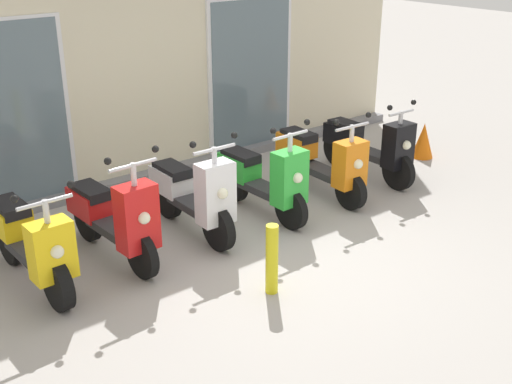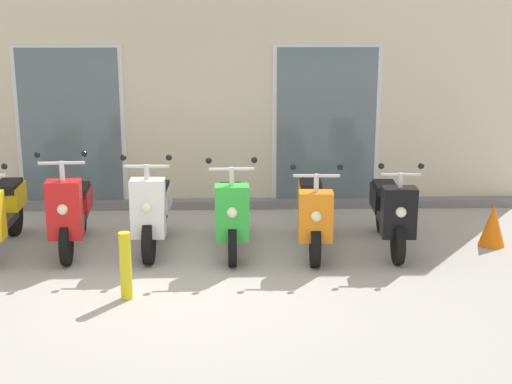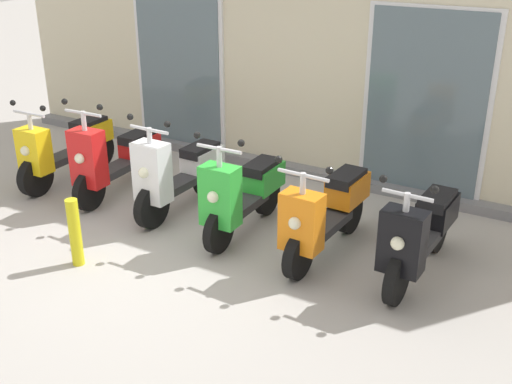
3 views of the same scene
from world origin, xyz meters
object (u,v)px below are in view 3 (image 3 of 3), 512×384
object	(u,v)px
scooter_yellow	(66,148)
scooter_orange	(326,212)
scooter_black	(420,232)
scooter_white	(178,173)
scooter_green	(243,193)
curb_bollard	(75,232)
scooter_red	(115,158)

from	to	relation	value
scooter_yellow	scooter_orange	bearing A→B (deg)	-1.68
scooter_yellow	scooter_black	bearing A→B (deg)	-0.69
scooter_white	scooter_orange	size ratio (longest dim) A/B	0.97
scooter_green	scooter_white	bearing A→B (deg)	174.17
scooter_white	curb_bollard	size ratio (longest dim) A/B	2.22
scooter_green	scooter_orange	bearing A→B (deg)	1.13
curb_bollard	scooter_orange	bearing A→B (deg)	35.40
curb_bollard	scooter_red	bearing A→B (deg)	118.92
scooter_black	curb_bollard	world-z (taller)	scooter_black
scooter_white	scooter_green	xyz separation A→B (m)	(0.93, -0.09, -0.00)
scooter_black	scooter_orange	bearing A→B (deg)	-176.78
scooter_green	scooter_red	bearing A→B (deg)	176.94
scooter_orange	curb_bollard	size ratio (longest dim) A/B	2.29
scooter_white	scooter_green	world-z (taller)	scooter_white
scooter_white	scooter_orange	world-z (taller)	scooter_white
scooter_red	curb_bollard	world-z (taller)	scooter_red
scooter_green	scooter_orange	distance (m)	0.97
scooter_yellow	scooter_red	size ratio (longest dim) A/B	1.03
scooter_white	scooter_black	distance (m)	2.84
scooter_white	scooter_orange	distance (m)	1.90
scooter_red	scooter_black	xyz separation A→B (m)	(3.80, -0.03, -0.02)
scooter_white	curb_bollard	distance (m)	1.52
scooter_orange	scooter_black	distance (m)	0.94
scooter_orange	curb_bollard	distance (m)	2.48
scooter_yellow	scooter_black	size ratio (longest dim) A/B	0.99
scooter_yellow	scooter_orange	world-z (taller)	scooter_yellow
scooter_red	scooter_black	bearing A→B (deg)	-0.44
scooter_red	scooter_green	bearing A→B (deg)	-3.06
scooter_green	scooter_black	size ratio (longest dim) A/B	0.92
scooter_white	scooter_black	bearing A→B (deg)	-0.46
scooter_yellow	curb_bollard	bearing A→B (deg)	-42.26
scooter_yellow	scooter_green	xyz separation A→B (m)	(2.75, -0.13, 0.02)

